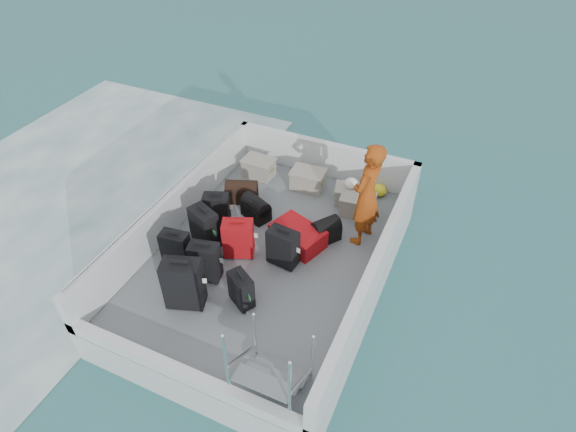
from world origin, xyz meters
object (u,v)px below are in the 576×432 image
suitcase_7 (283,248)px  crate_2 (350,196)px  suitcase_3 (184,284)px  suitcase_2 (217,210)px  suitcase_4 (205,262)px  suitcase_6 (241,290)px  crate_3 (357,206)px  suitcase_1 (205,228)px  suitcase_5 (238,239)px  suitcase_0 (176,250)px  suitcase_8 (298,236)px  passenger (367,195)px  crate_0 (259,168)px  crate_1 (308,180)px

suitcase_7 → crate_2: size_ratio=1.26×
suitcase_3 → suitcase_7: bearing=36.0°
suitcase_2 → suitcase_4: 1.23m
suitcase_6 → crate_3: size_ratio=0.97×
suitcase_1 → suitcase_5: size_ratio=1.08×
suitcase_4 → crate_3: (1.58, 2.39, -0.16)m
suitcase_3 → suitcase_4: size_ratio=1.24×
suitcase_0 → suitcase_8: size_ratio=0.78×
suitcase_6 → crate_3: bearing=103.4°
suitcase_1 → suitcase_4: bearing=-34.6°
suitcase_0 → suitcase_5: 0.95m
suitcase_0 → suitcase_4: bearing=-11.5°
suitcase_0 → passenger: 3.02m
suitcase_8 → passenger: passenger is taller
suitcase_0 → suitcase_6: suitcase_0 is taller
suitcase_1 → suitcase_3: bearing=-48.3°
suitcase_0 → suitcase_4: suitcase_0 is taller
suitcase_6 → suitcase_8: (0.23, 1.47, -0.11)m
suitcase_7 → crate_2: bearing=82.9°
suitcase_4 → crate_0: size_ratio=1.17×
crate_1 → crate_2: (0.86, -0.09, -0.02)m
suitcase_6 → suitcase_8: size_ratio=0.65×
crate_0 → suitcase_2: bearing=-89.3°
suitcase_8 → crate_2: suitcase_8 is taller
crate_1 → suitcase_8: bearing=-73.4°
suitcase_6 → crate_2: suitcase_6 is taller
crate_3 → suitcase_4: bearing=-123.5°
suitcase_8 → crate_1: (-0.43, 1.46, 0.01)m
crate_0 → crate_1: 1.01m
crate_3 → passenger: passenger is taller
suitcase_3 → suitcase_7: size_ratio=1.25×
suitcase_8 → suitcase_4: bearing=162.5°
crate_2 → crate_3: crate_3 is taller
crate_2 → passenger: size_ratio=0.29×
suitcase_0 → passenger: passenger is taller
suitcase_0 → suitcase_8: bearing=31.6°
suitcase_7 → crate_2: 1.93m
suitcase_4 → suitcase_8: (0.95, 1.25, -0.16)m
suitcase_3 → suitcase_1: bearing=89.7°
suitcase_6 → crate_2: size_ratio=1.06×
crate_1 → suitcase_7: bearing=-78.4°
suitcase_3 → suitcase_8: suitcase_3 is taller
suitcase_0 → crate_1: (1.05, 2.68, -0.15)m
suitcase_3 → suitcase_5: suitcase_3 is taller
suitcase_8 → crate_1: 1.52m
crate_0 → suitcase_4: bearing=-79.5°
crate_3 → suitcase_2: bearing=-148.6°
suitcase_1 → suitcase_4: 0.73m
crate_0 → suitcase_7: bearing=-54.0°
suitcase_7 → passenger: (0.94, 1.05, 0.57)m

